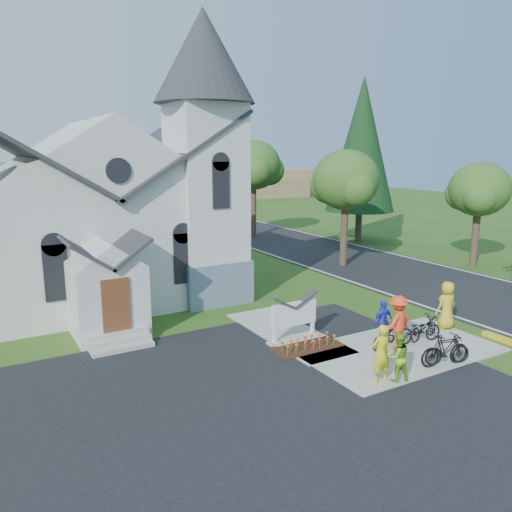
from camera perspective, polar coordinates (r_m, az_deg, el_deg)
ground at (r=17.42m, az=13.77°, el=-11.98°), size 120.00×120.00×0.00m
parking_lot at (r=12.39m, az=-4.99°, el=-22.27°), size 20.00×16.00×0.02m
road at (r=34.54m, az=8.63°, el=0.21°), size 8.00×90.00×0.02m
sidewalk at (r=18.72m, az=16.08°, el=-10.29°), size 7.00×4.00×0.05m
church at (r=24.55m, az=-16.57°, el=7.46°), size 12.35×12.00×13.00m
church_sign at (r=18.63m, az=4.38°, el=-6.66°), size 2.20×0.40×1.70m
flower_bed at (r=18.29m, az=5.94°, el=-10.37°), size 2.60×1.10×0.07m
tree_road_near at (r=30.61m, az=10.25°, el=8.49°), size 4.00×4.00×7.05m
tree_road_mid at (r=40.73m, az=-0.29°, el=10.30°), size 4.40×4.40×7.80m
tree_road_far at (r=33.08m, az=24.17°, el=6.89°), size 3.60×3.60×6.30m
conifer at (r=39.36m, az=12.01°, el=12.33°), size 5.20×5.20×12.40m
distant_hills at (r=69.38m, az=-18.04°, el=7.43°), size 61.00×10.00×5.60m
cyclist_0 at (r=15.82m, az=14.08°, el=-10.73°), size 0.69×0.48×1.83m
bike_0 at (r=18.66m, az=14.48°, el=-8.80°), size 1.71×1.02×0.85m
cyclist_1 at (r=16.07m, az=15.89°, el=-11.04°), size 0.86×0.74×1.53m
bike_1 at (r=17.82m, az=21.03°, el=-10.04°), size 1.67×0.94×0.97m
cyclist_2 at (r=19.10m, az=14.30°, el=-7.17°), size 0.93×0.44×1.55m
bike_2 at (r=19.79m, az=18.60°, el=-7.81°), size 1.73×0.87×0.87m
cyclist_3 at (r=18.48m, az=15.87°, el=-7.28°), size 1.34×0.88×1.94m
bike_3 at (r=17.67m, az=20.77°, el=-10.00°), size 1.87×0.88×1.09m
cyclist_4 at (r=21.13m, az=20.97°, el=-5.25°), size 0.95×0.64×1.90m
bike_4 at (r=19.39m, az=18.13°, el=-8.00°), size 1.95×0.93×0.99m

